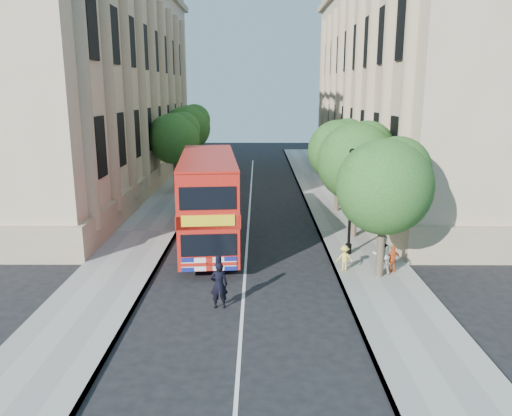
{
  "coord_description": "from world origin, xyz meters",
  "views": [
    {
      "loc": [
        0.56,
        -17.26,
        7.93
      ],
      "look_at": [
        0.48,
        6.48,
        2.3
      ],
      "focal_mm": 35.0,
      "sensor_mm": 36.0,
      "label": 1
    }
  ],
  "objects_px": {
    "double_decker_bus": "(208,198)",
    "woman_pedestrian": "(382,254)",
    "box_van": "(207,187)",
    "lamp_post": "(350,206)",
    "police_constable": "(219,285)"
  },
  "relations": [
    {
      "from": "double_decker_bus",
      "to": "woman_pedestrian",
      "type": "relative_size",
      "value": 5.85
    },
    {
      "from": "double_decker_bus",
      "to": "woman_pedestrian",
      "type": "bearing_deg",
      "value": -33.74
    },
    {
      "from": "lamp_post",
      "to": "woman_pedestrian",
      "type": "relative_size",
      "value": 2.95
    },
    {
      "from": "double_decker_bus",
      "to": "box_van",
      "type": "relative_size",
      "value": 1.9
    },
    {
      "from": "lamp_post",
      "to": "police_constable",
      "type": "relative_size",
      "value": 2.88
    },
    {
      "from": "lamp_post",
      "to": "woman_pedestrian",
      "type": "distance_m",
      "value": 3.23
    },
    {
      "from": "police_constable",
      "to": "lamp_post",
      "type": "bearing_deg",
      "value": -140.76
    },
    {
      "from": "double_decker_bus",
      "to": "woman_pedestrian",
      "type": "xyz_separation_m",
      "value": [
        7.89,
        -4.26,
        -1.57
      ]
    },
    {
      "from": "lamp_post",
      "to": "police_constable",
      "type": "height_order",
      "value": "lamp_post"
    },
    {
      "from": "lamp_post",
      "to": "box_van",
      "type": "relative_size",
      "value": 0.96
    },
    {
      "from": "double_decker_bus",
      "to": "box_van",
      "type": "height_order",
      "value": "double_decker_bus"
    },
    {
      "from": "double_decker_bus",
      "to": "woman_pedestrian",
      "type": "height_order",
      "value": "double_decker_bus"
    },
    {
      "from": "double_decker_bus",
      "to": "box_van",
      "type": "distance_m",
      "value": 8.92
    },
    {
      "from": "double_decker_bus",
      "to": "lamp_post",
      "type": "bearing_deg",
      "value": -18.13
    },
    {
      "from": "box_van",
      "to": "double_decker_bus",
      "type": "bearing_deg",
      "value": -79.61
    }
  ]
}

